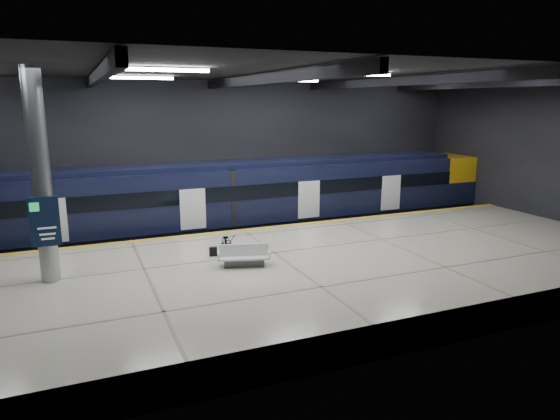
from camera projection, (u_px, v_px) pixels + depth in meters
ground at (265, 271)px, 20.71m from camera, size 30.00×30.00×0.00m
room_shell at (264, 132)px, 19.49m from camera, size 30.10×16.10×8.05m
platform at (290, 278)px, 18.34m from camera, size 30.00×11.00×1.10m
safety_strip at (244, 230)px, 22.95m from camera, size 30.00×0.40×0.01m
rails at (227, 237)px, 25.65m from camera, size 30.00×1.52×0.16m
train at (277, 195)px, 26.26m from camera, size 29.40×2.84×3.79m
bench at (244, 258)px, 17.95m from camera, size 1.98×1.23×0.81m
bicycle at (228, 243)px, 19.29m from camera, size 0.63×1.68×0.87m
pannier_bag at (213, 251)px, 19.12m from camera, size 0.34×0.25×0.35m
info_column at (41, 180)px, 15.81m from camera, size 0.90×0.78×6.90m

